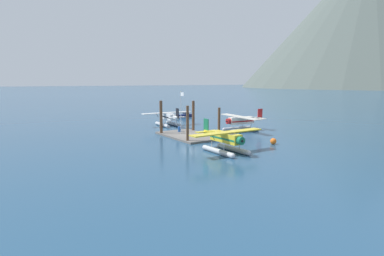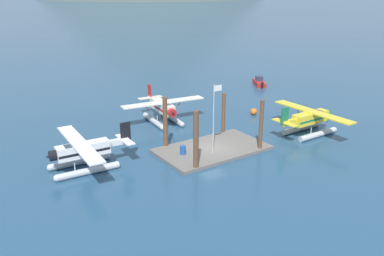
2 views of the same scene
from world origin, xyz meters
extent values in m
plane|color=navy|center=(0.00, 0.00, 0.00)|extent=(1200.00, 1200.00, 0.00)
cube|color=#66605B|center=(0.00, 0.00, 0.15)|extent=(11.12, 6.50, 0.30)
cylinder|color=brown|center=(-4.02, -2.91, 2.84)|extent=(0.49, 0.49, 5.67)
cylinder|color=brown|center=(4.01, -2.77, 2.68)|extent=(0.40, 0.40, 5.37)
cylinder|color=brown|center=(-3.60, 3.21, 2.74)|extent=(0.47, 0.47, 5.47)
cylinder|color=brown|center=(3.85, 3.11, 2.41)|extent=(0.40, 0.40, 4.81)
cylinder|color=silver|center=(-0.70, -1.07, 3.73)|extent=(0.08, 0.08, 6.86)
cube|color=white|center=(-0.25, -1.07, 6.81)|extent=(0.90, 0.03, 0.56)
sphere|color=gold|center=(-0.70, -1.07, 7.21)|extent=(0.10, 0.10, 0.10)
cylinder|color=#1E4C99|center=(-3.39, 0.26, 0.74)|extent=(0.58, 0.58, 0.88)
torus|color=#1E4C99|center=(-3.39, 0.26, 0.74)|extent=(0.62, 0.62, 0.04)
sphere|color=orange|center=(11.73, 6.69, 0.44)|extent=(0.87, 0.87, 0.87)
cone|color=#4C5651|center=(-209.37, 439.87, 99.94)|extent=(355.65, 355.65, 199.88)
cylinder|color=#B7BABF|center=(12.03, -0.98, 0.32)|extent=(5.60, 0.67, 0.64)
sphere|color=#B7BABF|center=(14.83, -0.97, 0.32)|extent=(0.64, 0.64, 0.64)
cylinder|color=#B7BABF|center=(12.05, -3.48, 0.32)|extent=(5.60, 0.67, 0.64)
sphere|color=#B7BABF|center=(14.85, -3.47, 0.32)|extent=(0.64, 0.64, 0.64)
cylinder|color=#B7BABF|center=(13.23, -0.98, 0.99)|extent=(0.10, 0.10, 0.70)
cylinder|color=#B7BABF|center=(10.83, -0.99, 0.99)|extent=(0.10, 0.10, 0.70)
cylinder|color=#B7BABF|center=(13.25, -3.48, 0.99)|extent=(0.10, 0.10, 0.70)
cylinder|color=#B7BABF|center=(10.85, -3.49, 0.99)|extent=(0.10, 0.10, 0.70)
cube|color=yellow|center=(12.04, -2.23, 1.94)|extent=(4.81, 1.27, 1.20)
cube|color=#196B47|center=(12.04, -2.23, 1.84)|extent=(4.71, 1.28, 0.24)
cube|color=#283347|center=(13.12, -2.23, 2.27)|extent=(1.11, 1.06, 0.56)
cube|color=yellow|center=(12.34, -2.23, 2.61)|extent=(1.45, 10.41, 0.14)
cylinder|color=#196B47|center=(12.33, -0.03, 2.27)|extent=(0.08, 0.62, 0.84)
cylinder|color=#196B47|center=(12.35, -4.43, 2.27)|extent=(0.08, 0.62, 0.84)
cylinder|color=#196B47|center=(14.74, -2.22, 1.94)|extent=(0.61, 0.96, 0.96)
cone|color=black|center=(15.19, -2.22, 1.94)|extent=(0.35, 0.36, 0.36)
cube|color=yellow|center=(8.79, -2.25, 2.04)|extent=(2.20, 0.45, 0.56)
cube|color=#196B47|center=(7.89, -2.25, 2.89)|extent=(1.00, 0.13, 1.90)
cube|color=yellow|center=(7.99, -2.25, 2.14)|extent=(0.82, 3.20, 0.10)
cylinder|color=#B7BABF|center=(1.70, 10.63, 0.32)|extent=(1.28, 5.64, 0.64)
sphere|color=#B7BABF|center=(1.38, 7.85, 0.32)|extent=(0.64, 0.64, 0.64)
cylinder|color=#B7BABF|center=(-0.78, 10.92, 0.32)|extent=(1.28, 5.64, 0.64)
sphere|color=#B7BABF|center=(-1.10, 8.14, 0.32)|extent=(0.64, 0.64, 0.64)
cylinder|color=#B7BABF|center=(1.56, 9.44, 0.99)|extent=(0.10, 0.10, 0.70)
cylinder|color=#B7BABF|center=(1.84, 11.83, 0.99)|extent=(0.10, 0.10, 0.70)
cylinder|color=#B7BABF|center=(-0.92, 9.73, 0.99)|extent=(0.10, 0.10, 0.70)
cylinder|color=#B7BABF|center=(-0.65, 12.11, 0.99)|extent=(0.10, 0.10, 0.70)
cube|color=silver|center=(0.46, 10.78, 1.94)|extent=(1.78, 4.91, 1.20)
cube|color=#B21E1E|center=(0.46, 10.78, 1.84)|extent=(1.79, 4.82, 0.24)
cube|color=#283347|center=(0.34, 9.70, 2.27)|extent=(1.17, 1.21, 0.56)
cube|color=silver|center=(0.43, 10.48, 2.61)|extent=(10.49, 2.58, 0.14)
cylinder|color=#B21E1E|center=(2.61, 10.23, 2.27)|extent=(0.63, 0.15, 0.84)
cylinder|color=#B21E1E|center=(-1.76, 10.73, 2.27)|extent=(0.63, 0.15, 0.84)
cylinder|color=#B21E1E|center=(0.15, 8.09, 1.94)|extent=(1.02, 0.71, 0.96)
cone|color=black|center=(0.10, 7.65, 1.94)|extent=(0.40, 0.39, 0.36)
cube|color=silver|center=(0.83, 14.01, 2.04)|extent=(0.69, 2.24, 0.56)
cube|color=#B21E1E|center=(0.93, 14.90, 2.89)|extent=(0.23, 1.01, 1.90)
cube|color=silver|center=(0.92, 14.80, 2.14)|extent=(3.27, 1.16, 0.10)
cylinder|color=#B7BABF|center=(-12.48, 1.70, 0.32)|extent=(5.63, 0.96, 0.64)
sphere|color=#B7BABF|center=(-15.28, 1.86, 0.32)|extent=(0.64, 0.64, 0.64)
cylinder|color=#B7BABF|center=(-12.34, 4.20, 0.32)|extent=(5.63, 0.96, 0.64)
sphere|color=#B7BABF|center=(-15.14, 4.36, 0.32)|extent=(0.64, 0.64, 0.64)
cylinder|color=#B7BABF|center=(-13.68, 1.77, 0.99)|extent=(0.10, 0.10, 0.70)
cylinder|color=#B7BABF|center=(-11.29, 1.63, 0.99)|extent=(0.10, 0.10, 0.70)
cylinder|color=#B7BABF|center=(-13.54, 4.27, 0.99)|extent=(0.10, 0.10, 0.70)
cylinder|color=#B7BABF|center=(-11.14, 4.13, 0.99)|extent=(0.10, 0.10, 0.70)
cube|color=white|center=(-12.41, 2.95, 1.94)|extent=(4.86, 1.51, 1.20)
cube|color=black|center=(-12.41, 2.95, 1.84)|extent=(4.77, 1.53, 0.24)
cube|color=#283347|center=(-13.49, 3.01, 2.27)|extent=(1.16, 1.12, 0.56)
cube|color=white|center=(-12.71, 2.97, 2.61)|extent=(2.00, 10.46, 0.14)
cylinder|color=black|center=(-12.84, 0.77, 2.27)|extent=(0.12, 0.63, 0.84)
cylinder|color=black|center=(-12.58, 5.16, 2.27)|extent=(0.12, 0.63, 0.84)
cylinder|color=black|center=(-15.11, 3.10, 1.94)|extent=(0.65, 0.99, 0.96)
cone|color=black|center=(-15.56, 3.13, 1.94)|extent=(0.37, 0.38, 0.36)
cube|color=white|center=(-9.17, 2.76, 2.04)|extent=(2.22, 0.57, 0.56)
cube|color=black|center=(-8.27, 2.71, 2.89)|extent=(1.01, 0.18, 1.90)
cube|color=white|center=(-8.37, 2.71, 2.14)|extent=(0.98, 3.24, 0.10)
cube|color=navy|center=(-23.72, 13.90, 0.35)|extent=(2.03, 4.36, 0.70)
sphere|color=navy|center=(-24.00, 15.98, 0.35)|extent=(0.70, 0.70, 0.70)
cube|color=#283347|center=(-23.76, 14.20, 1.10)|extent=(1.25, 1.33, 0.80)
cube|color=black|center=(-23.43, 11.64, 0.60)|extent=(0.40, 0.36, 0.80)
camera|label=1|loc=(41.27, -26.21, 8.79)|focal=28.82mm
camera|label=2|loc=(-23.49, -31.11, 16.17)|focal=38.43mm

